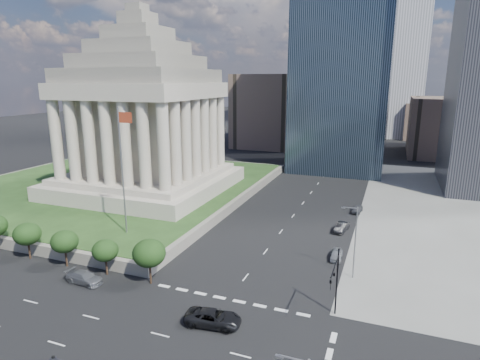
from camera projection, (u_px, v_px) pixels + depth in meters
The scene contains 16 objects.
ground at pixel (333, 164), 126.49m from camera, with size 500.00×500.00×0.00m, color black.
plaza_terrace at pixel (114, 187), 96.62m from camera, with size 66.00×70.00×1.80m, color slate.
plaza_lawn at pixel (113, 183), 96.39m from camera, with size 64.00×68.00×0.10m, color #213B18.
war_memorial at pixel (143, 101), 86.02m from camera, with size 34.00×34.00×39.00m, color #AFA393, non-canonical shape.
flagpole at pixel (123, 165), 62.06m from camera, with size 2.52×0.24×20.00m.
tree_row at pixel (10, 237), 60.20m from camera, with size 53.00×4.00×6.00m, color black, non-canonical shape.
midrise_glass at pixel (343, 65), 114.00m from camera, with size 26.00×26.00×60.00m, color black.
building_filler_ne at pixel (440, 127), 140.12m from camera, with size 20.00×30.00×20.00m, color brown.
building_filler_nw at pixel (270, 110), 160.70m from camera, with size 24.00×30.00×28.00m, color brown.
traffic_signal_ne at pixel (335, 279), 42.70m from camera, with size 0.30×5.74×8.00m.
street_lamp_north at pixel (354, 238), 52.55m from camera, with size 2.13×0.22×10.00m.
pickup_truck at pixel (213, 318), 43.32m from camera, with size 2.84×6.15×1.71m, color black.
suv_grey at pixel (84, 278), 52.35m from camera, with size 5.31×2.16×1.54m, color #57595F.
parked_sedan_near at pixel (336, 254), 59.46m from camera, with size 4.12×1.66×1.40m, color gray.
parked_sedan_mid at pixel (342, 227), 70.28m from camera, with size 1.64×4.70×1.55m, color black.
parked_sedan_far at pixel (357, 209), 80.35m from camera, with size 1.66×4.13×1.41m, color #4C4D52.
Camera 1 is at (16.94, -26.23, 25.84)m, focal length 30.00 mm.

